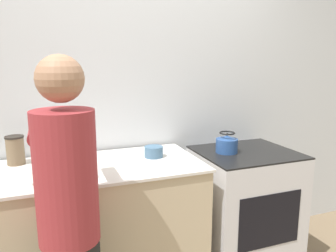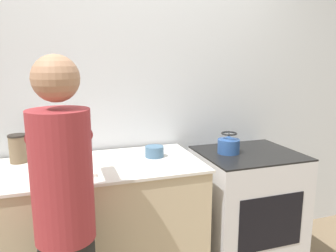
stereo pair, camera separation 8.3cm
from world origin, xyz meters
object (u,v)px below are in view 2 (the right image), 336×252
(bowl_prep, at_px, (154,152))
(kettle, at_px, (229,144))
(oven, at_px, (246,209))
(cutting_board, at_px, (64,172))
(knife, at_px, (61,169))
(canister_jar, at_px, (18,148))
(person, at_px, (64,209))

(bowl_prep, bearing_deg, kettle, -3.76)
(oven, distance_m, kettle, 0.55)
(cutting_board, relative_size, knife, 1.46)
(kettle, bearing_deg, cutting_board, -174.02)
(oven, xyz_separation_m, cutting_board, (-1.34, -0.09, 0.48))
(knife, xyz_separation_m, canister_jar, (-0.27, 0.31, 0.07))
(bowl_prep, relative_size, canister_jar, 0.69)
(oven, distance_m, bowl_prep, 0.89)
(person, relative_size, kettle, 9.91)
(person, xyz_separation_m, canister_jar, (-0.27, 0.77, 0.13))
(knife, xyz_separation_m, bowl_prep, (0.63, 0.14, 0.02))
(oven, bearing_deg, bowl_prep, 174.33)
(person, height_order, knife, person)
(bowl_prep, bearing_deg, cutting_board, -165.29)
(person, bearing_deg, canister_jar, 109.57)
(oven, bearing_deg, cutting_board, -176.19)
(person, relative_size, canister_jar, 8.61)
(kettle, distance_m, bowl_prep, 0.57)
(canister_jar, bearing_deg, person, -70.43)
(person, relative_size, knife, 6.58)
(cutting_board, height_order, knife, knife)
(kettle, bearing_deg, oven, -12.46)
(person, relative_size, bowl_prep, 12.41)
(cutting_board, xyz_separation_m, kettle, (1.19, 0.12, 0.04))
(cutting_board, bearing_deg, knife, 129.76)
(oven, xyz_separation_m, kettle, (-0.16, 0.03, 0.53))
(oven, relative_size, kettle, 5.57)
(canister_jar, bearing_deg, oven, -8.36)
(knife, distance_m, kettle, 1.21)
(oven, height_order, person, person)
(person, height_order, kettle, person)
(person, xyz_separation_m, bowl_prep, (0.63, 0.60, 0.07))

